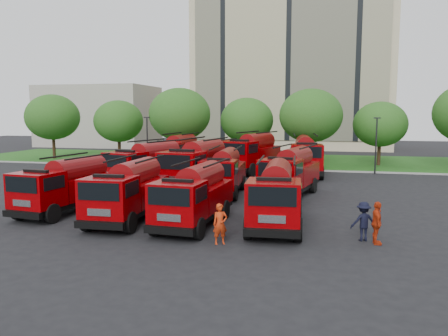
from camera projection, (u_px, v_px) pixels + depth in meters
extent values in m
plane|color=black|center=(191.00, 207.00, 25.56)|extent=(140.00, 140.00, 0.00)
cube|color=#154813|center=(258.00, 160.00, 50.68)|extent=(70.00, 16.00, 0.12)
cube|color=gray|center=(246.00, 169.00, 42.85)|extent=(70.00, 0.30, 0.14)
cube|color=beige|center=(292.00, 69.00, 69.95)|extent=(30.00, 14.00, 25.00)
cube|color=black|center=(288.00, 64.00, 63.09)|extent=(28.00, 0.15, 22.00)
cube|color=#9D988B|center=(100.00, 116.00, 74.21)|extent=(18.00, 12.00, 10.00)
cylinder|color=#382314|center=(54.00, 148.00, 52.05)|extent=(0.36, 0.36, 2.62)
ellipsoid|color=#1C4F16|center=(53.00, 117.00, 51.59)|extent=(6.30, 6.30, 5.36)
cylinder|color=#382314|center=(119.00, 150.00, 51.24)|extent=(0.36, 0.36, 2.38)
ellipsoid|color=#1C4F16|center=(119.00, 121.00, 50.82)|extent=(5.71, 5.71, 4.86)
cylinder|color=#382314|center=(180.00, 151.00, 47.96)|extent=(0.36, 0.36, 2.80)
ellipsoid|color=#1C4F16|center=(180.00, 114.00, 47.47)|extent=(6.72, 6.72, 5.71)
cylinder|color=#382314|center=(247.00, 151.00, 48.83)|extent=(0.36, 0.36, 2.45)
ellipsoid|color=#1C4F16|center=(247.00, 120.00, 48.40)|extent=(5.88, 5.88, 5.00)
cylinder|color=#382314|center=(310.00, 153.00, 45.79)|extent=(0.36, 0.36, 2.73)
ellipsoid|color=#1C4F16|center=(311.00, 116.00, 45.31)|extent=(6.55, 6.55, 5.57)
cylinder|color=#382314|center=(379.00, 155.00, 45.21)|extent=(0.36, 0.36, 2.27)
ellipsoid|color=#1C4F16|center=(380.00, 124.00, 44.81)|extent=(5.46, 5.46, 4.64)
cylinder|color=black|center=(147.00, 143.00, 44.12)|extent=(0.14, 0.14, 5.00)
cube|color=black|center=(147.00, 117.00, 43.80)|extent=(0.60, 0.25, 0.12)
cylinder|color=black|center=(376.00, 147.00, 39.18)|extent=(0.14, 0.14, 5.00)
cube|color=black|center=(377.00, 118.00, 38.86)|extent=(0.60, 0.25, 0.12)
cube|color=black|center=(67.00, 201.00, 24.24)|extent=(2.83, 6.57, 0.27)
cube|color=black|center=(22.00, 215.00, 21.24)|extent=(2.28, 0.50, 0.32)
cube|color=#7E0003|center=(37.00, 190.00, 22.08)|extent=(2.45, 2.25, 1.77)
cube|color=black|center=(21.00, 185.00, 21.08)|extent=(1.90, 0.27, 0.77)
cube|color=#7E0003|center=(78.00, 186.00, 25.08)|extent=(2.71, 4.42, 1.18)
cylinder|color=#620608|center=(77.00, 169.00, 24.96)|extent=(1.81, 3.95, 1.36)
cylinder|color=black|center=(19.00, 210.00, 22.40)|extent=(0.44, 1.03, 1.00)
cylinder|color=black|center=(52.00, 214.00, 21.69)|extent=(0.44, 1.03, 1.00)
cylinder|color=black|center=(71.00, 197.00, 26.13)|extent=(0.44, 1.03, 1.00)
cylinder|color=black|center=(101.00, 199.00, 25.42)|extent=(0.44, 1.03, 1.00)
cube|color=black|center=(129.00, 209.00, 22.37)|extent=(2.34, 6.52, 0.28)
cube|color=black|center=(99.00, 225.00, 19.19)|extent=(2.31, 0.31, 0.32)
cube|color=#7E0003|center=(109.00, 197.00, 20.08)|extent=(2.33, 2.11, 1.80)
cube|color=black|center=(98.00, 192.00, 19.03)|extent=(1.94, 0.11, 0.78)
cube|color=#7E0003|center=(137.00, 191.00, 23.26)|extent=(2.41, 4.32, 1.20)
cylinder|color=#620608|center=(136.00, 173.00, 23.14)|extent=(1.52, 3.92, 1.38)
cylinder|color=black|center=(87.00, 221.00, 20.25)|extent=(0.36, 1.02, 1.01)
cylinder|color=black|center=(130.00, 223.00, 19.84)|extent=(0.36, 1.02, 1.01)
cylinder|color=black|center=(123.00, 203.00, 24.20)|extent=(0.36, 1.02, 1.01)
cylinder|color=black|center=(160.00, 205.00, 23.79)|extent=(0.36, 1.02, 1.01)
cube|color=black|center=(195.00, 213.00, 21.37)|extent=(2.42, 6.38, 0.27)
cube|color=black|center=(169.00, 231.00, 18.35)|extent=(2.25, 0.35, 0.31)
cube|color=#7E0003|center=(178.00, 202.00, 19.20)|extent=(2.31, 2.10, 1.75)
cube|color=black|center=(169.00, 197.00, 18.20)|extent=(1.88, 0.15, 0.76)
cube|color=#7E0003|center=(202.00, 195.00, 22.22)|extent=(2.43, 4.24, 1.16)
cylinder|color=#620608|center=(201.00, 177.00, 22.11)|extent=(1.56, 3.84, 1.34)
cylinder|color=black|center=(155.00, 225.00, 19.46)|extent=(0.37, 1.00, 0.99)
cylinder|color=black|center=(199.00, 229.00, 18.88)|extent=(0.37, 1.00, 0.99)
cylinder|color=black|center=(187.00, 207.00, 23.21)|extent=(0.37, 1.00, 0.99)
cylinder|color=black|center=(224.00, 210.00, 22.63)|extent=(0.37, 1.00, 0.99)
cube|color=black|center=(276.00, 214.00, 21.13)|extent=(2.56, 6.69, 0.28)
cube|color=black|center=(272.00, 233.00, 17.88)|extent=(2.35, 0.38, 0.33)
cube|color=#7E0003|center=(274.00, 202.00, 18.79)|extent=(2.42, 2.20, 1.83)
cube|color=black|center=(272.00, 197.00, 17.71)|extent=(1.97, 0.17, 0.80)
cube|color=#7E0003|center=(277.00, 195.00, 22.04)|extent=(2.56, 4.45, 1.22)
cylinder|color=#620608|center=(277.00, 175.00, 21.92)|extent=(1.65, 4.02, 1.41)
cylinder|color=black|center=(248.00, 228.00, 18.93)|extent=(0.39, 1.05, 1.03)
cylinder|color=black|center=(298.00, 230.00, 18.58)|extent=(0.39, 1.05, 1.03)
cylinder|color=black|center=(257.00, 208.00, 22.97)|extent=(0.39, 1.05, 1.03)
cylinder|color=black|center=(298.00, 209.00, 22.61)|extent=(0.39, 1.05, 1.03)
cube|color=black|center=(148.00, 178.00, 32.79)|extent=(4.12, 7.43, 0.30)
cube|color=black|center=(115.00, 185.00, 29.67)|extent=(2.50, 0.91, 0.35)
cube|color=#7E0003|center=(126.00, 166.00, 30.54)|extent=(2.97, 2.80, 1.97)
cube|color=black|center=(114.00, 161.00, 29.49)|extent=(2.06, 0.61, 0.86)
cube|color=#7E0003|center=(157.00, 165.00, 33.66)|extent=(3.62, 5.13, 1.31)
cylinder|color=#620608|center=(156.00, 152.00, 33.52)|extent=(2.59, 4.49, 1.51)
cylinder|color=black|center=(112.00, 183.00, 31.06)|extent=(0.64, 1.16, 1.11)
cylinder|color=black|center=(137.00, 185.00, 29.96)|extent=(0.64, 1.16, 1.11)
cylinder|color=black|center=(150.00, 175.00, 34.94)|extent=(0.64, 1.16, 1.11)
cylinder|color=black|center=(174.00, 177.00, 33.84)|extent=(0.64, 1.16, 1.11)
cube|color=black|center=(198.00, 180.00, 31.13)|extent=(3.41, 7.83, 0.32)
cube|color=black|center=(174.00, 190.00, 27.56)|extent=(2.72, 0.60, 0.38)
cube|color=#7E0003|center=(182.00, 168.00, 28.56)|extent=(2.93, 2.69, 2.11)
cube|color=black|center=(173.00, 162.00, 27.37)|extent=(2.26, 0.34, 0.92)
cube|color=#7E0003|center=(204.00, 166.00, 32.13)|extent=(3.25, 5.27, 1.41)
cylinder|color=#620608|center=(204.00, 151.00, 31.99)|extent=(2.17, 4.71, 1.62)
cylinder|color=black|center=(164.00, 187.00, 28.95)|extent=(0.52, 1.23, 1.19)
cylinder|color=black|center=(198.00, 189.00, 28.10)|extent=(0.52, 1.23, 1.19)
cylinder|color=black|center=(193.00, 177.00, 33.38)|extent=(0.52, 1.23, 1.19)
cylinder|color=black|center=(224.00, 179.00, 32.53)|extent=(0.52, 1.23, 1.19)
cube|color=black|center=(224.00, 185.00, 29.79)|extent=(2.53, 6.55, 0.28)
cube|color=black|center=(216.00, 194.00, 26.60)|extent=(2.31, 0.38, 0.32)
cube|color=#7E0003|center=(219.00, 174.00, 27.50)|extent=(2.38, 2.16, 1.79)
cube|color=black|center=(216.00, 170.00, 26.45)|extent=(1.93, 0.17, 0.78)
cube|color=#7E0003|center=(226.00, 172.00, 30.69)|extent=(2.52, 4.36, 1.19)
cylinder|color=#620608|center=(227.00, 159.00, 30.57)|extent=(1.63, 3.94, 1.38)
cylinder|color=black|center=(202.00, 192.00, 27.63)|extent=(0.39, 1.03, 1.01)
cylinder|color=black|center=(235.00, 193.00, 27.29)|extent=(0.39, 1.03, 1.01)
cylinder|color=black|center=(213.00, 182.00, 31.59)|extent=(0.39, 1.03, 1.01)
cylinder|color=black|center=(242.00, 183.00, 31.25)|extent=(0.39, 1.03, 1.01)
cube|color=black|center=(290.00, 187.00, 28.92)|extent=(3.55, 7.10, 0.29)
cube|color=black|center=(274.00, 196.00, 25.82)|extent=(2.42, 0.72, 0.34)
cube|color=#7E0003|center=(280.00, 175.00, 26.69)|extent=(2.76, 2.57, 1.89)
cube|color=black|center=(275.00, 170.00, 25.65)|extent=(2.00, 0.46, 0.82)
cube|color=#7E0003|center=(295.00, 173.00, 29.78)|extent=(3.22, 4.85, 1.26)
cylinder|color=#620608|center=(295.00, 158.00, 29.66)|extent=(2.24, 4.28, 1.45)
cylinder|color=black|center=(262.00, 193.00, 27.12)|extent=(0.55, 1.11, 1.07)
cylinder|color=black|center=(297.00, 196.00, 26.20)|extent=(0.55, 1.11, 1.07)
cylinder|color=black|center=(282.00, 183.00, 30.97)|extent=(0.55, 1.11, 1.07)
cylinder|color=black|center=(313.00, 185.00, 30.04)|extent=(0.55, 1.11, 1.07)
cube|color=black|center=(178.00, 164.00, 41.14)|extent=(2.77, 7.50, 0.32)
cube|color=black|center=(161.00, 170.00, 37.57)|extent=(2.65, 0.38, 0.37)
cube|color=#7E0003|center=(167.00, 154.00, 38.57)|extent=(2.69, 2.44, 2.06)
cube|color=black|center=(161.00, 150.00, 37.38)|extent=(2.22, 0.15, 0.90)
cube|color=#7E0003|center=(182.00, 154.00, 42.15)|extent=(2.81, 4.98, 1.37)
cylinder|color=#620608|center=(182.00, 143.00, 42.01)|extent=(1.79, 4.51, 1.59)
cylinder|color=black|center=(153.00, 168.00, 38.86)|extent=(0.42, 1.18, 1.16)
cylinder|color=black|center=(179.00, 169.00, 38.20)|extent=(0.42, 1.18, 1.16)
cylinder|color=black|center=(173.00, 163.00, 43.30)|extent=(0.42, 1.18, 1.16)
cylinder|color=black|center=(196.00, 164.00, 42.65)|extent=(0.42, 1.18, 1.16)
cube|color=black|center=(216.00, 165.00, 41.07)|extent=(3.45, 6.59, 0.27)
cube|color=black|center=(199.00, 170.00, 38.24)|extent=(2.24, 0.73, 0.31)
cube|color=#7E0003|center=(205.00, 157.00, 39.03)|extent=(2.59, 2.43, 1.75)
cube|color=black|center=(199.00, 153.00, 38.09)|extent=(1.85, 0.47, 0.76)
cube|color=#7E0003|center=(220.00, 157.00, 41.86)|extent=(3.09, 4.52, 1.17)
cylinder|color=#620608|center=(220.00, 147.00, 41.74)|extent=(2.17, 3.98, 1.35)
cylinder|color=black|center=(194.00, 169.00, 39.46)|extent=(0.53, 1.03, 0.99)
cylinder|color=black|center=(214.00, 170.00, 38.55)|extent=(0.53, 1.03, 0.99)
cylinder|color=black|center=(214.00, 164.00, 42.98)|extent=(0.53, 1.03, 0.99)
cylinder|color=black|center=(233.00, 165.00, 42.07)|extent=(0.53, 1.03, 0.99)
cube|color=black|center=(252.00, 165.00, 40.67)|extent=(4.53, 8.13, 0.33)
cube|color=black|center=(232.00, 170.00, 37.27)|extent=(2.73, 1.01, 0.39)
cube|color=#7E0003|center=(239.00, 154.00, 38.21)|extent=(3.26, 3.07, 2.15)
cube|color=black|center=(233.00, 149.00, 37.07)|extent=(2.25, 0.68, 0.94)
cube|color=#7E0003|center=(257.00, 154.00, 41.62)|extent=(3.98, 5.62, 1.44)
cylinder|color=#620608|center=(258.00, 142.00, 41.48)|extent=(2.85, 4.92, 1.66)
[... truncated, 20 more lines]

